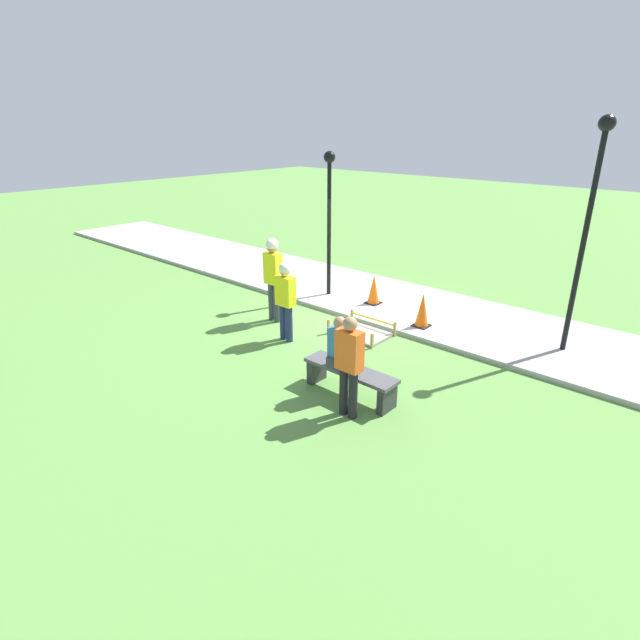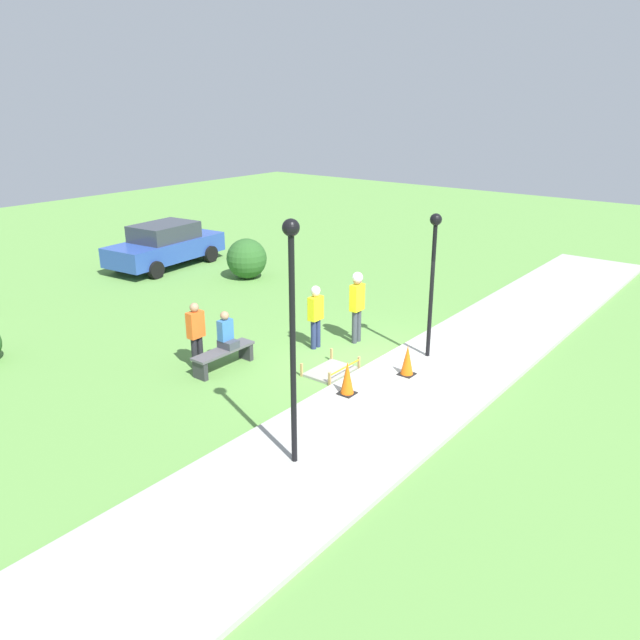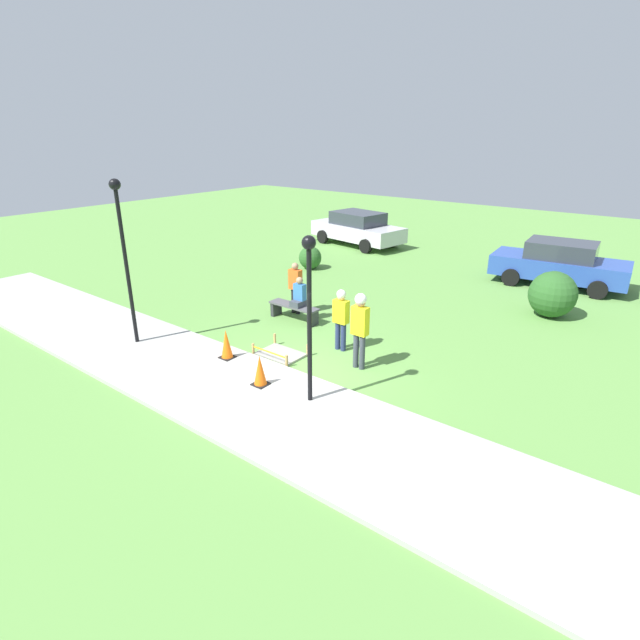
# 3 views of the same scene
# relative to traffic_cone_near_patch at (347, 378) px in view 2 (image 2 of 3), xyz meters

# --- Properties ---
(ground_plane) EXTENTS (60.00, 60.00, 0.00)m
(ground_plane) POSITION_rel_traffic_cone_near_patch_xyz_m (1.82, 0.55, -0.47)
(ground_plane) COLOR #5B8E42
(sidewalk) EXTENTS (28.00, 3.11, 0.10)m
(sidewalk) POSITION_rel_traffic_cone_near_patch_xyz_m (1.82, -1.01, -0.42)
(sidewalk) COLOR #9E9E99
(sidewalk) RESTS_ON ground_plane
(wet_concrete_patch) EXTENTS (1.20, 0.87, 0.32)m
(wet_concrete_patch) POSITION_rel_traffic_cone_near_patch_xyz_m (0.83, 1.07, -0.43)
(wet_concrete_patch) COLOR gray
(wet_concrete_patch) RESTS_ON ground_plane
(traffic_cone_near_patch) EXTENTS (0.34, 0.34, 0.75)m
(traffic_cone_near_patch) POSITION_rel_traffic_cone_near_patch_xyz_m (0.00, 0.00, 0.00)
(traffic_cone_near_patch) COLOR black
(traffic_cone_near_patch) RESTS_ON sidewalk
(traffic_cone_far_patch) EXTENTS (0.34, 0.34, 0.71)m
(traffic_cone_far_patch) POSITION_rel_traffic_cone_near_patch_xyz_m (1.65, -0.50, -0.02)
(traffic_cone_far_patch) COLOR black
(traffic_cone_far_patch) RESTS_ON sidewalk
(park_bench) EXTENTS (1.68, 0.44, 0.49)m
(park_bench) POSITION_rel_traffic_cone_near_patch_xyz_m (-0.56, 3.22, -0.12)
(park_bench) COLOR #2D2D33
(park_bench) RESTS_ON ground_plane
(person_seated_on_bench) EXTENTS (0.36, 0.44, 0.89)m
(person_seated_on_bench) POSITION_rel_traffic_cone_near_patch_xyz_m (-0.38, 3.27, 0.37)
(person_seated_on_bench) COLOR #383D47
(person_seated_on_bench) RESTS_ON park_bench
(worker_supervisor) EXTENTS (0.40, 0.28, 1.91)m
(worker_supervisor) POSITION_rel_traffic_cone_near_patch_xyz_m (2.81, 1.73, 0.70)
(worker_supervisor) COLOR #383D47
(worker_supervisor) RESTS_ON ground_plane
(worker_assistant) EXTENTS (0.40, 0.24, 1.67)m
(worker_assistant) POSITION_rel_traffic_cone_near_patch_xyz_m (1.83, 2.32, 0.51)
(worker_assistant) COLOR navy
(worker_assistant) RESTS_ON ground_plane
(bystander_in_orange_shirt) EXTENTS (0.40, 0.22, 1.64)m
(bystander_in_orange_shirt) POSITION_rel_traffic_cone_near_patch_xyz_m (-0.92, 3.72, 0.46)
(bystander_in_orange_shirt) COLOR black
(bystander_in_orange_shirt) RESTS_ON ground_plane
(lamppost_near) EXTENTS (0.28, 0.28, 3.52)m
(lamppost_near) POSITION_rel_traffic_cone_near_patch_xyz_m (2.94, -0.33, 1.97)
(lamppost_near) COLOR black
(lamppost_near) RESTS_ON sidewalk
(lamppost_far) EXTENTS (0.28, 0.28, 4.27)m
(lamppost_far) POSITION_rel_traffic_cone_near_patch_xyz_m (-2.69, -0.81, 2.39)
(lamppost_far) COLOR black
(lamppost_far) RESTS_ON sidewalk
(parked_car_blue) EXTENTS (4.80, 2.44, 1.65)m
(parked_car_blue) POSITION_rel_traffic_cone_near_patch_xyz_m (4.79, 11.99, 0.37)
(parked_car_blue) COLOR #28479E
(parked_car_blue) RESTS_ON ground_plane
(shrub_rounded_mid) EXTENTS (1.43, 1.43, 1.43)m
(shrub_rounded_mid) POSITION_rel_traffic_cone_near_patch_xyz_m (5.51, 8.38, 0.25)
(shrub_rounded_mid) COLOR #285623
(shrub_rounded_mid) RESTS_ON ground_plane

